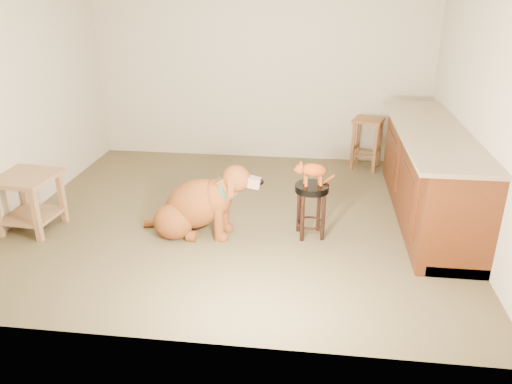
# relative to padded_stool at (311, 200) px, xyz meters

# --- Properties ---
(floor) EXTENTS (4.50, 4.00, 0.01)m
(floor) POSITION_rel_padded_stool_xyz_m (-0.75, 0.32, -0.38)
(floor) COLOR brown
(floor) RESTS_ON ground
(room_shell) EXTENTS (4.54, 4.04, 2.62)m
(room_shell) POSITION_rel_padded_stool_xyz_m (-0.75, 0.32, 1.30)
(room_shell) COLOR beige
(room_shell) RESTS_ON ground
(cabinet_run) EXTENTS (0.70, 2.56, 0.94)m
(cabinet_run) POSITION_rel_padded_stool_xyz_m (1.20, 0.62, 0.06)
(cabinet_run) COLOR #4B210D
(cabinet_run) RESTS_ON ground
(padded_stool) EXTENTS (0.33, 0.33, 0.53)m
(padded_stool) POSITION_rel_padded_stool_xyz_m (0.00, 0.00, 0.00)
(padded_stool) COLOR black
(padded_stool) RESTS_ON ground
(wood_stool) EXTENTS (0.45, 0.45, 0.67)m
(wood_stool) POSITION_rel_padded_stool_xyz_m (0.68, 2.02, -0.03)
(wood_stool) COLOR brown
(wood_stool) RESTS_ON ground
(side_table) EXTENTS (0.61, 0.61, 0.58)m
(side_table) POSITION_rel_padded_stool_xyz_m (-2.75, -0.21, 0.00)
(side_table) COLOR #906743
(side_table) RESTS_ON ground
(golden_retriever) EXTENTS (1.24, 0.64, 0.79)m
(golden_retriever) POSITION_rel_padded_stool_xyz_m (-1.10, -0.08, -0.08)
(golden_retriever) COLOR brown
(golden_retriever) RESTS_ON ground
(tabby_kitten) EXTENTS (0.39, 0.22, 0.26)m
(tabby_kitten) POSITION_rel_padded_stool_xyz_m (-0.01, -0.00, 0.30)
(tabby_kitten) COLOR #8D370E
(tabby_kitten) RESTS_ON padded_stool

